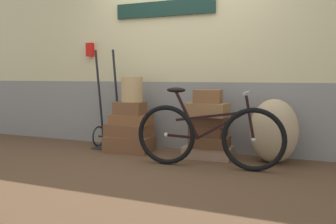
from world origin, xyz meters
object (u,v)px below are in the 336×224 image
Objects in this scene: bicycle at (208,135)px; suitcase_4 at (208,152)px; suitcase_7 at (209,121)px; suitcase_9 at (208,96)px; suitcase_0 at (130,144)px; suitcase_8 at (208,110)px; wicker_basket at (132,89)px; suitcase_2 at (131,119)px; suitcase_5 at (210,142)px; burlap_sack at (274,131)px; suitcase_3 at (130,108)px; suitcase_6 at (208,131)px; luggage_trolley at (108,125)px; suitcase_1 at (129,130)px.

suitcase_4 is at bearing 105.90° from bicycle.
suitcase_9 reaches higher than suitcase_7.
suitcase_8 is at bearing -3.70° from suitcase_0.
wicker_basket reaches higher than bicycle.
suitcase_7 is 1.12m from wicker_basket.
suitcase_0 is at bearing -126.74° from suitcase_2.
suitcase_8 is at bearing 106.89° from bicycle.
suitcase_5 is 0.77m from burlap_sack.
wicker_basket is (-1.06, 0.02, 0.23)m from suitcase_8.
bicycle is at bearing -24.89° from suitcase_2.
suitcase_3 reaches higher than suitcase_6.
suitcase_9 reaches higher than burlap_sack.
suitcase_6 is 0.48m from bicycle.
suitcase_9 is at bearing -3.90° from suitcase_0.
suitcase_5 is (0.03, -0.03, 0.14)m from suitcase_4.
suitcase_5 is (1.10, 0.02, -0.38)m from suitcase_3.
wicker_basket reaches higher than suitcase_9.
suitcase_9 reaches higher than suitcase_3.
suitcase_7 is (1.07, 0.03, 0.03)m from suitcase_2.
burlap_sack reaches higher than suitcase_6.
suitcase_4 is 1.21× the size of suitcase_8.
suitcase_9 is at bearing -75.65° from suitcase_6.
wicker_basket is at bearing -172.53° from suitcase_6.
suitcase_3 is 1.20× the size of suitcase_9.
burlap_sack is at bearing 3.76° from suitcase_5.
suitcase_5 is 0.34× the size of luggage_trolley.
luggage_trolley reaches higher than suitcase_4.
suitcase_5 is at bearing 4.57° from suitcase_1.
suitcase_9 is (0.00, -0.00, 0.16)m from suitcase_8.
suitcase_8 is 1.08m from wicker_basket.
suitcase_0 is at bearing -176.78° from burlap_sack.
wicker_basket is (0.03, 0.03, 0.73)m from suitcase_0.
suitcase_5 reaches higher than suitcase_4.
bicycle is at bearing -141.36° from burlap_sack.
suitcase_4 is at bearing -3.65° from suitcase_2.
wicker_basket reaches higher than suitcase_1.
suitcase_2 is at bearing 159.90° from bicycle.
suitcase_0 is 1.57× the size of suitcase_3.
suitcase_7 is at bearing 1.29° from wicker_basket.
suitcase_3 is 0.25m from wicker_basket.
suitcase_2 is (0.03, 0.01, 0.15)m from suitcase_1.
suitcase_3 reaches higher than suitcase_4.
bicycle reaches higher than burlap_sack.
suitcase_4 is 0.39m from suitcase_7.
suitcase_1 is 0.78× the size of burlap_sack.
suitcase_8 is (-0.03, -0.01, 0.40)m from suitcase_5.
suitcase_0 reaches higher than suitcase_4.
suitcase_9 is (1.11, -0.01, 0.48)m from suitcase_1.
suitcase_9 is (1.08, 0.00, 0.18)m from suitcase_3.
suitcase_6 is at bearing 26.23° from suitcase_4.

